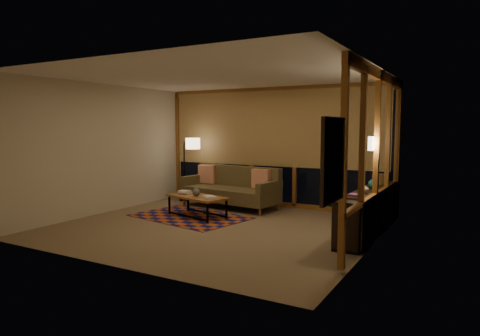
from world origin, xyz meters
The scene contains 21 objects.
floor centered at (0.00, 0.00, 0.00)m, with size 5.50×5.00×0.01m, color #8A7658.
ceiling centered at (0.00, 0.00, 2.70)m, with size 5.50×5.00×0.01m, color white.
walls centered at (0.00, 0.00, 1.35)m, with size 5.51×5.01×2.70m.
window_wall_back centered at (0.00, 2.43, 1.35)m, with size 5.30×0.16×2.60m, color brown, non-canonical shape.
window_wall_right centered at (2.68, 0.60, 1.35)m, with size 0.16×3.70×2.60m, color brown, non-canonical shape.
wall_art centered at (2.71, -1.85, 1.45)m, with size 0.06×0.74×0.94m, color red, non-canonical shape.
wall_sconce centered at (2.62, 0.45, 1.55)m, with size 0.12×0.18×0.22m, color #FFE0B8, non-canonical shape.
sofa centered at (-0.73, 1.73, 0.45)m, with size 2.21×0.90×0.91m, color brown, non-canonical shape.
pillow_left centered at (-1.54, 2.04, 0.67)m, with size 0.43×0.14×0.43m, color red, non-canonical shape.
pillow_right centered at (0.00, 1.84, 0.66)m, with size 0.41×0.14×0.41m, color red, non-canonical shape.
area_rug centered at (-0.93, 0.48, 0.01)m, with size 2.23×1.49×0.01m, color #B74B18.
coffee_table centered at (-0.80, 0.56, 0.22)m, with size 1.29×0.59×0.43m, color brown, non-canonical shape.
book_stack_a centered at (-1.17, 0.64, 0.46)m, with size 0.23×0.19×0.07m, color white, non-canonical shape.
book_stack_b centered at (-0.41, 0.42, 0.45)m, with size 0.23×0.18×0.05m, color white, non-canonical shape.
ceramic_pot centered at (-0.80, 0.54, 0.51)m, with size 0.16×0.16×0.16m, color black.
floor_lamp centered at (-2.19, 2.01, 0.78)m, with size 0.52×0.34×1.55m, color black, non-canonical shape.
bookshelf centered at (2.49, 1.00, 0.36)m, with size 0.40×2.92×0.73m, color #2F1E17, non-canonical shape.
basket centered at (2.47, 1.89, 0.82)m, with size 0.25×0.25×0.19m, color #9F6638.
teal_bowl centered at (2.49, 1.26, 0.81)m, with size 0.16×0.16×0.16m, color #1B6759.
vase centered at (2.49, 0.57, 0.82)m, with size 0.17×0.17×0.18m, color tan.
shelf_book_stack centered at (2.49, 0.01, 0.77)m, with size 0.18×0.25×0.07m, color white, non-canonical shape.
Camera 1 is at (4.12, -6.41, 1.81)m, focal length 32.00 mm.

